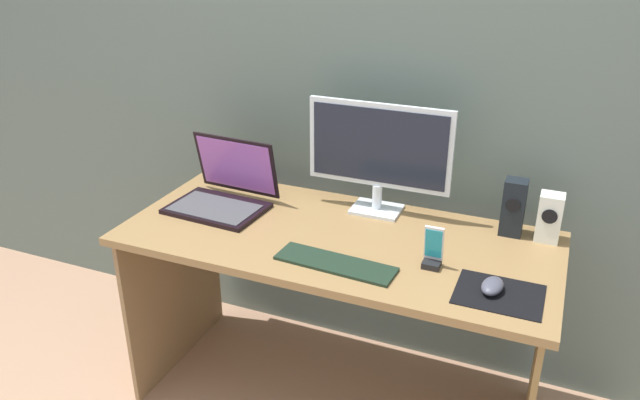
# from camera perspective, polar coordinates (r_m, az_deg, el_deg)

# --- Properties ---
(ground_plane) EXTENTS (8.00, 8.00, 0.00)m
(ground_plane) POSITION_cam_1_polar(r_m,az_deg,el_deg) (2.55, 1.38, -17.85)
(ground_plane) COLOR tan
(wall_back) EXTENTS (6.00, 0.04, 2.50)m
(wall_back) POSITION_cam_1_polar(r_m,az_deg,el_deg) (2.34, 5.63, 12.89)
(wall_back) COLOR slate
(wall_back) RESTS_ON ground_plane
(desk) EXTENTS (1.49, 0.67, 0.72)m
(desk) POSITION_cam_1_polar(r_m,az_deg,el_deg) (2.20, 1.53, -6.61)
(desk) COLOR #987346
(desk) RESTS_ON ground_plane
(monitor) EXTENTS (0.53, 0.14, 0.41)m
(monitor) POSITION_cam_1_polar(r_m,az_deg,el_deg) (2.22, 5.45, 4.41)
(monitor) COLOR white
(monitor) RESTS_ON desk
(speaker_right) EXTENTS (0.08, 0.07, 0.17)m
(speaker_right) POSITION_cam_1_polar(r_m,az_deg,el_deg) (2.20, 20.43, -1.52)
(speaker_right) COLOR white
(speaker_right) RESTS_ON desk
(speaker_near_monitor) EXTENTS (0.07, 0.07, 0.20)m
(speaker_near_monitor) POSITION_cam_1_polar(r_m,az_deg,el_deg) (2.20, 17.44, -0.65)
(speaker_near_monitor) COLOR black
(speaker_near_monitor) RESTS_ON desk
(laptop) EXTENTS (0.37, 0.31, 0.25)m
(laptop) POSITION_cam_1_polar(r_m,az_deg,el_deg) (2.35, -8.93, 0.61)
(laptop) COLOR black
(laptop) RESTS_ON desk
(keyboard_external) EXTENTS (0.39, 0.14, 0.01)m
(keyboard_external) POSITION_cam_1_polar(r_m,az_deg,el_deg) (1.95, 1.43, -5.88)
(keyboard_external) COLOR #1C2F21
(keyboard_external) RESTS_ON desk
(mousepad) EXTENTS (0.25, 0.20, 0.00)m
(mousepad) POSITION_cam_1_polar(r_m,az_deg,el_deg) (1.88, 16.20, -8.36)
(mousepad) COLOR black
(mousepad) RESTS_ON desk
(mouse) EXTENTS (0.07, 0.11, 0.04)m
(mouse) POSITION_cam_1_polar(r_m,az_deg,el_deg) (1.88, 15.64, -7.66)
(mouse) COLOR #4D4D5E
(mouse) RESTS_ON mousepad
(phone_in_dock) EXTENTS (0.06, 0.05, 0.14)m
(phone_in_dock) POSITION_cam_1_polar(r_m,az_deg,el_deg) (1.95, 10.38, -4.80)
(phone_in_dock) COLOR black
(phone_in_dock) RESTS_ON desk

